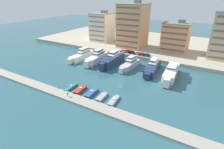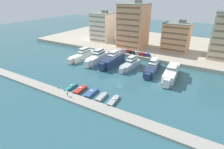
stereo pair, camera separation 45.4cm
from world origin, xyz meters
name	(u,v)px [view 1 (the left image)]	position (x,y,z in m)	size (l,w,h in m)	color
ground_plane	(120,81)	(0.00, 0.00, 0.00)	(400.00, 400.00, 0.00)	#2D5B66
quay_promenade	(162,45)	(0.00, 64.12, 1.00)	(180.00, 70.00, 1.99)	#ADA38E
pier_dock	(91,105)	(0.00, -20.59, 0.34)	(120.00, 4.41, 0.69)	#9E998E
yacht_ivory_far_left	(82,55)	(-31.63, 14.33, 2.16)	(5.17, 21.15, 7.81)	silver
yacht_white_left	(97,58)	(-21.13, 14.11, 2.59)	(5.16, 20.21, 8.73)	white
yacht_navy_mid_left	(112,60)	(-12.19, 14.88, 2.68)	(5.21, 20.61, 8.89)	navy
yacht_silver_center_left	(130,64)	(-2.25, 15.37, 2.13)	(5.27, 17.12, 7.73)	silver
yacht_navy_center	(153,67)	(8.69, 16.93, 2.18)	(5.99, 20.95, 7.81)	navy
yacht_white_center_right	(171,73)	(17.87, 14.11, 2.37)	(5.86, 21.82, 7.44)	white
motorboat_teal_far_left	(71,87)	(-13.64, -15.20, 0.42)	(1.96, 7.37, 1.32)	teal
motorboat_red_left	(80,90)	(-9.05, -14.89, 0.53)	(2.53, 7.04, 1.52)	red
motorboat_blue_mid_left	(92,93)	(-3.96, -14.65, 0.52)	(2.40, 7.44, 1.56)	#33569E
motorboat_grey_center_left	(102,97)	(0.80, -15.07, 0.48)	(2.31, 6.51, 0.96)	#9EA3A8
motorboat_grey_center	(114,101)	(5.57, -14.90, 0.44)	(2.56, 7.34, 1.23)	#9EA3A8
car_silver_far_left	(123,51)	(-14.43, 31.77, 2.97)	(4.15, 2.02, 1.80)	#B7BCC1
car_red_left	(128,51)	(-11.32, 32.05, 2.97)	(4.18, 2.08, 1.80)	red
car_black_mid_left	(132,52)	(-8.51, 31.28, 2.97)	(4.13, 1.97, 1.80)	black
car_silver_center_left	(138,53)	(-5.09, 31.80, 2.97)	(4.12, 1.97, 1.80)	#B7BCC1
car_red_center	(142,54)	(-2.27, 31.16, 2.97)	(4.13, 1.97, 1.80)	red
car_blue_center_right	(147,55)	(0.63, 31.28, 2.97)	(4.15, 2.02, 1.80)	#28428E
apartment_block_far_left	(102,27)	(-41.49, 50.43, 11.87)	(14.37, 14.53, 21.61)	silver
apartment_block_left	(133,26)	(-15.49, 46.99, 15.39)	(16.35, 17.75, 28.69)	tan
apartment_block_mid_left	(176,37)	(10.81, 51.85, 10.35)	(15.56, 12.71, 18.55)	tan
pedestrian_near_edge	(68,94)	(-9.70, -20.92, 1.74)	(0.38, 0.66, 1.78)	#7A6B56
bollard_west	(58,88)	(-16.78, -18.64, 1.01)	(0.20, 0.20, 0.61)	#2D2D33
bollard_west_mid	(73,93)	(-9.30, -18.64, 1.01)	(0.20, 0.20, 0.61)	#2D2D33
bollard_east_mid	(90,99)	(-1.81, -18.64, 1.01)	(0.20, 0.20, 0.61)	#2D2D33
bollard_east	(108,105)	(5.67, -18.64, 1.01)	(0.20, 0.20, 0.61)	#2D2D33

